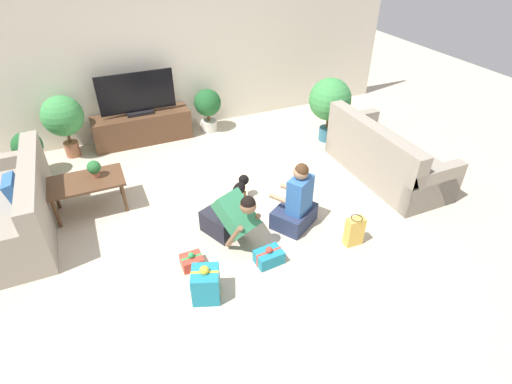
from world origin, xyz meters
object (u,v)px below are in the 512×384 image
Objects in this scene: potted_plant_back_right at (208,106)px; potted_plant_corner_right at (330,101)px; gift_box_c at (206,284)px; person_kneeling at (230,218)px; dog at (240,187)px; sofa_left at (15,211)px; gift_box_b at (192,261)px; potted_plant_back_left at (63,118)px; gift_box_a at (269,257)px; person_sitting at (296,204)px; potted_plant_corner_left at (29,151)px; gift_bag_a at (354,231)px; sofa_right at (385,158)px; coffee_table at (86,184)px; tv_console at (143,128)px; tabletop_plant at (94,168)px; tv at (137,96)px.

potted_plant_corner_right is (1.72, -1.16, 0.24)m from potted_plant_back_right.
potted_plant_back_right is at bearing 71.43° from gift_box_c.
person_kneeling is 0.90m from gift_box_c.
dog is 1.65m from gift_box_c.
sofa_left reaches higher than gift_box_b.
potted_plant_back_left is 3.15× the size of gift_box_a.
person_sitting is at bearing 165.16° from dog.
potted_plant_corner_left is 4.66m from gift_bag_a.
dog is at bearing 84.14° from sofa_right.
sofa_right is 5.13m from potted_plant_corner_left.
gift_box_b is (0.91, -1.53, -0.32)m from coffee_table.
potted_plant_corner_right is at bearing 46.59° from gift_box_a.
sofa_left is at bearing 128.85° from person_kneeling.
potted_plant_corner_right reaches higher than sofa_right.
tv_console is (1.83, 1.77, -0.05)m from sofa_left.
tv_console is 3.78× the size of gift_box_c.
potted_plant_corner_left reaches higher than gift_box_a.
tv_console is 1.22m from potted_plant_back_left.
tv_console is at bearing 75.11° from person_kneeling.
tabletop_plant is (-1.71, 0.68, 0.34)m from dog.
potted_plant_corner_right is at bearing 96.89° from sofa_left.
potted_plant_corner_right is at bearing 6.37° from tabletop_plant.
person_sitting is at bearing -87.03° from potted_plant_back_right.
potted_plant_back_right is at bearing -118.84° from person_sitting.
tv_console is 5.04× the size of gift_box_a.
sofa_left is at bearing -172.65° from coffee_table.
gift_box_c is at bearing -150.89° from person_kneeling.
potted_plant_corner_left is 2.22× the size of gift_box_a.
coffee_table is 3.96× the size of gift_box_b.
dog is at bearing 35.85° from person_kneeling.
tv reaches higher than person_sitting.
tv_console is 2.45m from dog.
sofa_left is at bearing -171.14° from tabletop_plant.
tabletop_plant reaches higher than gift_box_b.
potted_plant_corner_right is 1.20× the size of person_sitting.
potted_plant_back_left reaches higher than sofa_right.
coffee_table is 1.33× the size of potted_plant_corner_left.
sofa_right is 2.56× the size of potted_plant_back_right.
tv_console is 1.60× the size of potted_plant_back_left.
potted_plant_back_left is 4.47× the size of tabletop_plant.
potted_plant_back_left is 1.60m from tabletop_plant.
gift_box_a is at bearing -19.44° from gift_box_b.
potted_plant_corner_left is (0.15, 1.32, 0.12)m from sofa_left.
sofa_left reaches higher than potted_plant_corner_left.
potted_plant_corner_left is at bearing 128.35° from gift_box_a.
sofa_right reaches higher than person_kneeling.
dog is (2.53, -1.84, -0.18)m from potted_plant_corner_left.
tv reaches higher than person_kneeling.
tv_console is at bearing 2.50° from potted_plant_back_left.
gift_bag_a is at bearing -114.97° from potted_plant_corner_right.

